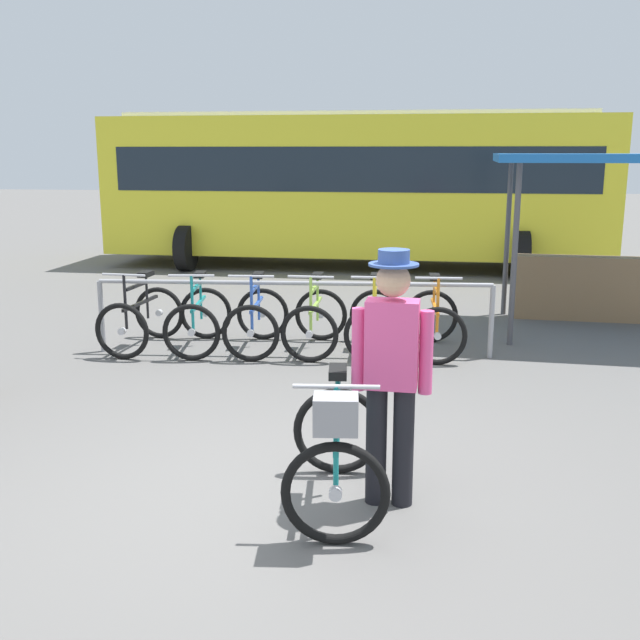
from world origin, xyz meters
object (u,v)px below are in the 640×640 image
Objects in this scene: racked_bike_lime at (315,321)px; racked_bike_yellow at (375,322)px; racked_bike_blue at (257,320)px; market_stall at (612,224)px; person_with_featured_bike at (391,368)px; featured_bicycle at (337,448)px; racked_bike_teal at (199,319)px; racked_bike_black at (141,318)px; bus_distant at (356,181)px; racked_bike_orange at (434,322)px.

racked_bike_lime and racked_bike_yellow have the same top height.
market_stall reaches higher than racked_bike_blue.
racked_bike_yellow is 0.65× the size of person_with_featured_bike.
person_with_featured_bike is at bearing 27.49° from featured_bicycle.
racked_bike_teal is at bearing -175.48° from racked_bike_blue.
racked_bike_teal is at bearing 118.68° from featured_bicycle.
racked_bike_black is 0.35× the size of market_stall.
racked_bike_yellow is 3.61m from market_stall.
racked_bike_teal and featured_bicycle have the same top height.
racked_bike_black is 0.66× the size of person_with_featured_bike.
racked_bike_orange is at bearing -76.94° from bus_distant.
racked_bike_black and racked_bike_blue have the same top height.
racked_bike_black is at bearing -175.48° from racked_bike_orange.
racked_bike_yellow is at bearing 4.52° from racked_bike_black.
person_with_featured_bike is at bearing -64.92° from racked_bike_blue.
bus_distant reaches higher than racked_bike_black.
racked_bike_blue is at bearing -157.15° from market_stall.
featured_bicycle is at bearing -85.22° from bus_distant.
racked_bike_teal and racked_bike_yellow have the same top height.
bus_distant is at bearing 97.32° from racked_bike_yellow.
racked_bike_blue is 2.10m from racked_bike_orange.
racked_bike_teal is 2.80m from racked_bike_orange.
racked_bike_teal and racked_bike_blue have the same top height.
racked_bike_teal is (0.70, 0.06, -0.00)m from racked_bike_black.
racked_bike_teal is at bearing -175.48° from racked_bike_yellow.
person_with_featured_bike is (0.37, -3.88, 0.58)m from racked_bike_yellow.
racked_bike_teal is 0.12× the size of bus_distant.
bus_distant reaches higher than racked_bike_yellow.
bus_distant is at bearing 80.21° from racked_bike_teal.
racked_bike_blue is 0.70m from racked_bike_lime.
bus_distant reaches higher than market_stall.
racked_bike_blue is 4.87m from market_stall.
racked_bike_teal is at bearing -99.79° from bus_distant.
racked_bike_yellow and racked_bike_orange have the same top height.
featured_bicycle is (0.73, -3.99, 0.08)m from racked_bike_lime.
racked_bike_orange is 7.12m from bus_distant.
market_stall is at bearing 36.26° from racked_bike_orange.
bus_distant is (0.51, 6.97, 1.37)m from racked_bike_blue.
racked_bike_black is at bearing 126.40° from featured_bicycle.
racked_bike_lime is at bearing 4.52° from racked_bike_blue.
racked_bike_yellow is 0.70m from racked_bike_orange.
racked_bike_lime is 0.65× the size of person_with_featured_bike.
racked_bike_blue and featured_bicycle have the same top height.
person_with_featured_bike reaches higher than racked_bike_blue.
racked_bike_black is at bearing 130.82° from person_with_featured_bike.
racked_bike_teal is 1.04× the size of racked_bike_yellow.
racked_bike_teal is at bearing -159.47° from market_stall.
market_stall is (3.69, 1.80, 1.03)m from racked_bike_lime.
racked_bike_blue is 1.00× the size of racked_bike_orange.
racked_bike_lime is at bearing 100.35° from featured_bicycle.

